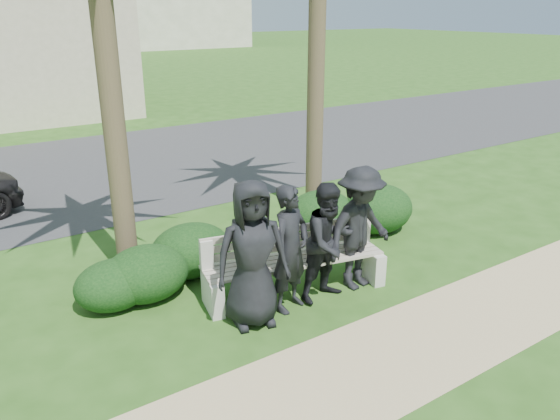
# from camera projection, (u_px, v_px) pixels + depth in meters

# --- Properties ---
(ground) EXTENTS (160.00, 160.00, 0.00)m
(ground) POSITION_uv_depth(u_px,v_px,m) (305.00, 292.00, 7.82)
(ground) COLOR #254B15
(ground) RESTS_ON ground
(footpath) EXTENTS (30.00, 1.60, 0.01)m
(footpath) POSITION_uv_depth(u_px,v_px,m) (395.00, 354.00, 6.42)
(footpath) COLOR tan
(footpath) RESTS_ON ground
(asphalt_street) EXTENTS (160.00, 8.00, 0.01)m
(asphalt_street) POSITION_uv_depth(u_px,v_px,m) (121.00, 167.00, 14.05)
(asphalt_street) COLOR #2D2D30
(asphalt_street) RESTS_ON ground
(park_bench) EXTENTS (2.72, 1.13, 0.91)m
(park_bench) POSITION_uv_depth(u_px,v_px,m) (294.00, 266.00, 7.70)
(park_bench) COLOR #AAA08F
(park_bench) RESTS_ON ground
(man_a) EXTENTS (1.06, 0.82, 1.92)m
(man_a) POSITION_uv_depth(u_px,v_px,m) (252.00, 254.00, 6.77)
(man_a) COLOR black
(man_a) RESTS_ON ground
(man_b) EXTENTS (0.74, 0.61, 1.74)m
(man_b) POSITION_uv_depth(u_px,v_px,m) (291.00, 249.00, 7.14)
(man_b) COLOR black
(man_b) RESTS_ON ground
(man_c) EXTENTS (0.87, 0.71, 1.68)m
(man_c) POSITION_uv_depth(u_px,v_px,m) (329.00, 242.00, 7.42)
(man_c) COLOR black
(man_c) RESTS_ON ground
(man_d) EXTENTS (1.24, 0.80, 1.81)m
(man_d) POSITION_uv_depth(u_px,v_px,m) (360.00, 229.00, 7.71)
(man_d) COLOR black
(man_d) RESTS_ON ground
(hedge_a) EXTENTS (1.05, 0.87, 0.68)m
(hedge_a) POSITION_uv_depth(u_px,v_px,m) (113.00, 284.00, 7.35)
(hedge_a) COLOR black
(hedge_a) RESTS_ON ground
(hedge_b) EXTENTS (1.20, 0.99, 0.78)m
(hedge_b) POSITION_uv_depth(u_px,v_px,m) (146.00, 272.00, 7.56)
(hedge_b) COLOR black
(hedge_b) RESTS_ON ground
(hedge_c) EXTENTS (1.25, 1.04, 0.82)m
(hedge_c) POSITION_uv_depth(u_px,v_px,m) (191.00, 249.00, 8.26)
(hedge_c) COLOR black
(hedge_c) RESTS_ON ground
(hedge_d) EXTENTS (1.26, 1.04, 0.82)m
(hedge_d) POSITION_uv_depth(u_px,v_px,m) (321.00, 212.00, 9.73)
(hedge_d) COLOR black
(hedge_d) RESTS_ON ground
(hedge_e) EXTENTS (1.35, 1.12, 0.88)m
(hedge_e) POSITION_uv_depth(u_px,v_px,m) (378.00, 207.00, 9.88)
(hedge_e) COLOR black
(hedge_e) RESTS_ON ground
(hedge_f) EXTENTS (1.20, 0.99, 0.78)m
(hedge_f) POSITION_uv_depth(u_px,v_px,m) (378.00, 209.00, 9.95)
(hedge_f) COLOR black
(hedge_f) RESTS_ON ground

